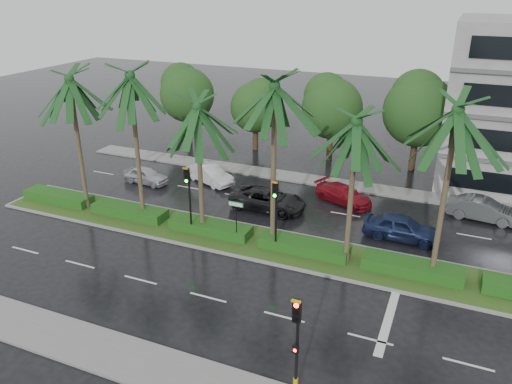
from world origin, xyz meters
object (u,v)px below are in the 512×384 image
at_px(car_white, 210,174).
at_px(car_blue, 402,227).
at_px(signal_near, 296,344).
at_px(street_sign, 236,212).
at_px(car_grey, 483,209).
at_px(car_silver, 146,175).
at_px(car_darkgrey, 268,199).
at_px(signal_median_left, 188,191).
at_px(car_red, 344,194).

bearing_deg(car_white, car_blue, -80.87).
bearing_deg(signal_near, car_white, 125.97).
bearing_deg(street_sign, car_white, 126.73).
xyz_separation_m(signal_near, street_sign, (-7.00, 9.87, -0.38)).
distance_m(car_white, car_grey, 19.43).
bearing_deg(car_grey, car_blue, 142.49).
height_order(car_silver, car_darkgrey, car_darkgrey).
xyz_separation_m(signal_near, signal_median_left, (-10.00, 9.69, 0.49)).
height_order(signal_near, car_grey, signal_near).
bearing_deg(car_red, signal_near, -147.79).
height_order(street_sign, car_silver, street_sign).
relative_size(signal_median_left, car_blue, 0.96).
relative_size(car_darkgrey, car_grey, 1.18).
distance_m(car_red, car_grey, 9.04).
xyz_separation_m(car_darkgrey, car_grey, (13.50, 3.94, 0.00)).
bearing_deg(car_white, car_darkgrey, -92.48).
bearing_deg(car_grey, car_silver, 103.45).
distance_m(street_sign, car_silver, 12.22).
xyz_separation_m(signal_median_left, car_blue, (11.89, 4.65, -2.23)).
distance_m(signal_near, signal_median_left, 13.93).
bearing_deg(signal_near, car_silver, 137.68).
xyz_separation_m(car_red, car_grey, (9.00, 0.88, 0.11)).
bearing_deg(car_silver, signal_median_left, -124.75).
xyz_separation_m(signal_median_left, car_red, (7.39, 8.53, -2.37)).
bearing_deg(car_blue, street_sign, 118.11).
distance_m(car_silver, car_darkgrey, 10.42).
distance_m(car_blue, car_grey, 6.55).
bearing_deg(signal_median_left, street_sign, 3.47).
bearing_deg(signal_median_left, car_white, 110.04).
xyz_separation_m(street_sign, car_white, (-6.00, 8.04, -1.43)).
bearing_deg(car_blue, car_white, 77.93).
bearing_deg(car_silver, car_grey, -77.43).
bearing_deg(car_blue, signal_median_left, 112.79).
bearing_deg(car_grey, signal_near, 167.40).
height_order(signal_median_left, car_red, signal_median_left).
bearing_deg(car_darkgrey, signal_median_left, 153.69).
relative_size(street_sign, car_white, 0.62).
xyz_separation_m(car_silver, car_blue, (19.39, -1.59, 0.15)).
relative_size(street_sign, car_grey, 0.59).
relative_size(car_silver, car_blue, 0.80).
bearing_deg(car_silver, car_blue, -89.67).
distance_m(car_red, car_blue, 5.94).
height_order(car_white, car_blue, car_blue).
height_order(signal_near, car_red, signal_near).
bearing_deg(signal_near, car_grey, 71.50).
xyz_separation_m(car_white, car_red, (10.39, 0.31, -0.07)).
xyz_separation_m(car_silver, car_grey, (23.89, 3.16, 0.11)).
distance_m(car_darkgrey, car_grey, 14.06).
relative_size(signal_near, car_grey, 0.98).
relative_size(car_silver, car_darkgrey, 0.70).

